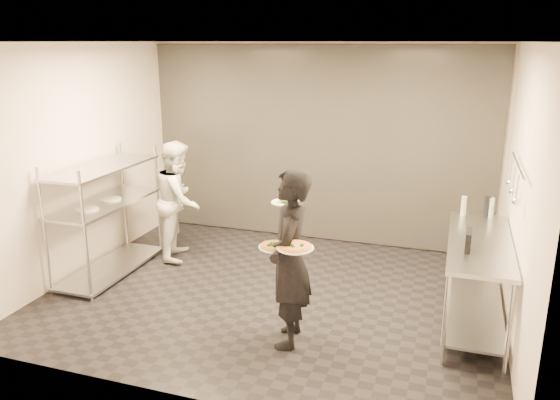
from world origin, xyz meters
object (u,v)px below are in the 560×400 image
(pizza_plate_near, at_px, (275,246))
(pos_monitor, at_px, (468,240))
(chef, at_px, (179,200))
(bottle_dark, at_px, (487,207))
(waiter, at_px, (289,259))
(pass_rack, at_px, (106,213))
(bottle_clear, at_px, (491,208))
(pizza_plate_far, at_px, (295,247))
(salad_plate, at_px, (285,200))
(bottle_green, at_px, (464,206))
(prep_counter, at_px, (477,268))

(pizza_plate_near, height_order, pos_monitor, pos_monitor)
(chef, distance_m, bottle_dark, 3.82)
(waiter, xyz_separation_m, pizza_plate_near, (-0.09, -0.15, 0.17))
(pass_rack, distance_m, waiter, 2.79)
(chef, xyz_separation_m, bottle_clear, (3.85, 0.06, 0.25))
(waiter, relative_size, pizza_plate_far, 5.22)
(waiter, bearing_deg, pos_monitor, 101.12)
(pizza_plate_near, relative_size, bottle_clear, 1.31)
(pizza_plate_far, height_order, salad_plate, salad_plate)
(pass_rack, xyz_separation_m, bottle_dark, (4.41, 0.80, 0.27))
(bottle_green, xyz_separation_m, bottle_clear, (0.28, 0.00, 0.00))
(waiter, height_order, bottle_clear, waiter)
(waiter, relative_size, pos_monitor, 6.66)
(pizza_plate_near, xyz_separation_m, bottle_green, (1.61, 1.86, -0.00))
(prep_counter, xyz_separation_m, bottle_clear, (0.12, 0.80, 0.41))
(salad_plate, height_order, bottle_dark, salad_plate)
(waiter, height_order, bottle_dark, waiter)
(waiter, xyz_separation_m, pos_monitor, (1.57, 0.61, 0.15))
(chef, bearing_deg, bottle_green, -104.87)
(prep_counter, bearing_deg, pizza_plate_far, -144.31)
(pos_monitor, bearing_deg, salad_plate, -166.20)
(pizza_plate_near, distance_m, bottle_green, 2.46)
(prep_counter, xyz_separation_m, chef, (-3.73, 0.74, 0.16))
(pos_monitor, relative_size, bottle_green, 1.19)
(pass_rack, bearing_deg, bottle_green, 10.92)
(prep_counter, relative_size, bottle_clear, 7.97)
(chef, relative_size, pos_monitor, 6.09)
(salad_plate, bearing_deg, bottle_dark, 37.36)
(pizza_plate_far, height_order, pos_monitor, pizza_plate_far)
(chef, xyz_separation_m, pizza_plate_near, (1.95, -1.80, 0.25))
(prep_counter, xyz_separation_m, waiter, (-1.69, -0.90, 0.23))
(pizza_plate_near, height_order, salad_plate, salad_plate)
(pass_rack, distance_m, pizza_plate_far, 3.00)
(pass_rack, bearing_deg, prep_counter, 0.03)
(pass_rack, bearing_deg, pos_monitor, -3.97)
(bottle_dark, bearing_deg, bottle_green, 180.00)
(bottle_dark, bearing_deg, salad_plate, -142.64)
(chef, height_order, bottle_green, chef)
(pass_rack, xyz_separation_m, waiter, (2.64, -0.90, 0.09))
(bottle_clear, bearing_deg, prep_counter, -98.24)
(prep_counter, bearing_deg, waiter, -151.85)
(pos_monitor, height_order, bottle_dark, bottle_dark)
(chef, distance_m, bottle_green, 3.57)
(pizza_plate_near, distance_m, salad_plate, 0.52)
(waiter, bearing_deg, pizza_plate_near, -41.00)
(salad_plate, height_order, bottle_green, salad_plate)
(salad_plate, bearing_deg, pizza_plate_far, -63.10)
(prep_counter, distance_m, pizza_plate_near, 2.11)
(pizza_plate_far, height_order, bottle_dark, bottle_dark)
(chef, distance_m, pizza_plate_near, 2.66)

